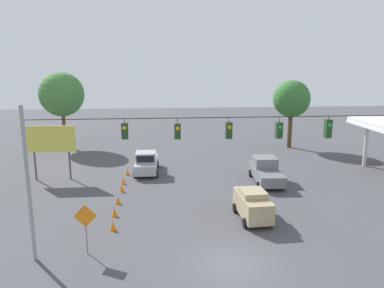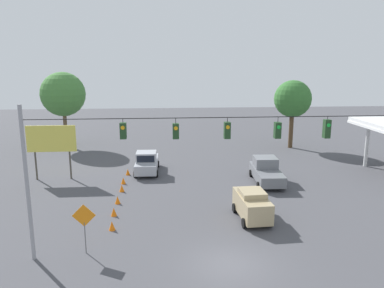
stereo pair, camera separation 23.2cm
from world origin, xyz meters
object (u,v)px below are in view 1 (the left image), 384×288
at_px(sedan_tan_crossing_near, 253,204).
at_px(traffic_cone_second, 114,212).
at_px(overhead_signal_span, 230,158).
at_px(tree_horizon_right, 62,94).
at_px(traffic_cone_third, 118,200).
at_px(tree_horizon_left, 292,99).
at_px(traffic_cone_nearest, 113,226).
at_px(pickup_truck_silver_withflow_far, 146,163).
at_px(traffic_cone_farthest, 127,172).
at_px(roadside_billboard, 51,142).
at_px(work_zone_sign, 85,220).
at_px(traffic_cone_fifth, 123,181).
at_px(pickup_truck_grey_oncoming_far, 266,171).
at_px(traffic_cone_fourth, 122,188).

xyz_separation_m(sedan_tan_crossing_near, traffic_cone_second, (9.29, -1.26, -0.75)).
xyz_separation_m(overhead_signal_span, tree_horizon_right, (15.55, -28.31, 1.15)).
bearing_deg(traffic_cone_second, traffic_cone_third, -89.85).
bearing_deg(tree_horizon_left, traffic_cone_nearest, 49.27).
bearing_deg(pickup_truck_silver_withflow_far, tree_horizon_left, -151.35).
height_order(traffic_cone_third, traffic_cone_farthest, same).
bearing_deg(sedan_tan_crossing_near, roadside_billboard, -32.90).
bearing_deg(pickup_truck_silver_withflow_far, sedan_tan_crossing_near, 122.53).
bearing_deg(tree_horizon_right, overhead_signal_span, 118.79).
distance_m(roadside_billboard, tree_horizon_left, 27.96).
bearing_deg(tree_horizon_left, work_zone_sign, 51.14).
height_order(traffic_cone_third, traffic_cone_fifth, same).
bearing_deg(traffic_cone_second, traffic_cone_farthest, -90.63).
xyz_separation_m(traffic_cone_second, work_zone_sign, (0.89, 5.07, 1.69)).
bearing_deg(sedan_tan_crossing_near, pickup_truck_grey_oncoming_far, -111.94).
xyz_separation_m(overhead_signal_span, traffic_cone_second, (6.87, -5.49, -5.07)).
bearing_deg(tree_horizon_left, pickup_truck_grey_oncoming_far, 63.06).
bearing_deg(sedan_tan_crossing_near, traffic_cone_farthest, -49.92).
bearing_deg(pickup_truck_silver_withflow_far, roadside_billboard, 10.11).
bearing_deg(pickup_truck_silver_withflow_far, traffic_cone_fifth, 60.44).
bearing_deg(traffic_cone_nearest, traffic_cone_fifth, -88.68).
height_order(roadside_billboard, tree_horizon_right, tree_horizon_right).
xyz_separation_m(pickup_truck_grey_oncoming_far, traffic_cone_second, (12.44, 6.58, -0.68)).
relative_size(sedan_tan_crossing_near, work_zone_sign, 1.43).
distance_m(traffic_cone_second, traffic_cone_fifth, 7.00).
relative_size(traffic_cone_farthest, tree_horizon_left, 0.07).
bearing_deg(tree_horizon_right, roadside_billboard, 99.28).
distance_m(traffic_cone_fourth, work_zone_sign, 10.23).
relative_size(traffic_cone_third, work_zone_sign, 0.21).
bearing_deg(sedan_tan_crossing_near, traffic_cone_nearest, 6.20).
distance_m(sedan_tan_crossing_near, traffic_cone_fourth, 11.18).
xyz_separation_m(sedan_tan_crossing_near, pickup_truck_silver_withflow_far, (7.42, -11.64, -0.07)).
height_order(pickup_truck_grey_oncoming_far, traffic_cone_nearest, pickup_truck_grey_oncoming_far).
xyz_separation_m(pickup_truck_grey_oncoming_far, traffic_cone_fifth, (12.49, -0.43, -0.68)).
bearing_deg(tree_horizon_left, traffic_cone_second, 45.96).
distance_m(pickup_truck_grey_oncoming_far, traffic_cone_fourth, 12.54).
xyz_separation_m(pickup_truck_grey_oncoming_far, tree_horizon_right, (21.13, -16.24, 5.54)).
xyz_separation_m(traffic_cone_farthest, tree_horizon_right, (8.80, -13.16, 6.22)).
xyz_separation_m(traffic_cone_farthest, work_zone_sign, (1.00, 14.72, 1.69)).
height_order(overhead_signal_span, sedan_tan_crossing_near, overhead_signal_span).
bearing_deg(pickup_truck_silver_withflow_far, tree_horizon_right, -49.68).
height_order(pickup_truck_silver_withflow_far, traffic_cone_fourth, pickup_truck_silver_withflow_far).
relative_size(overhead_signal_span, sedan_tan_crossing_near, 5.13).
height_order(sedan_tan_crossing_near, traffic_cone_third, sedan_tan_crossing_near).
relative_size(sedan_tan_crossing_near, pickup_truck_grey_oncoming_far, 0.72).
distance_m(traffic_cone_second, traffic_cone_farthest, 9.65).
relative_size(traffic_cone_third, traffic_cone_fourth, 1.00).
xyz_separation_m(traffic_cone_third, tree_horizon_left, (-19.19, -17.54, 5.70)).
height_order(sedan_tan_crossing_near, tree_horizon_left, tree_horizon_left).
height_order(traffic_cone_fourth, traffic_cone_farthest, same).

